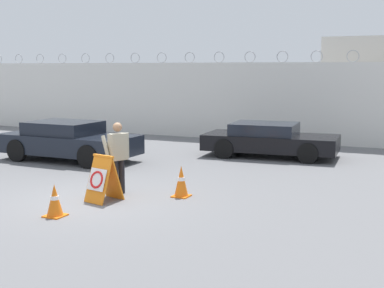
# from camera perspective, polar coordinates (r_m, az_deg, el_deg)

# --- Properties ---
(ground_plane) EXTENTS (90.00, 90.00, 0.00)m
(ground_plane) POSITION_cam_1_polar(r_m,az_deg,el_deg) (12.48, -10.79, -5.87)
(ground_plane) COLOR slate
(perimeter_wall) EXTENTS (36.00, 0.30, 3.65)m
(perimeter_wall) POSITION_cam_1_polar(r_m,az_deg,el_deg) (22.18, 6.13, 4.54)
(perimeter_wall) COLOR silver
(perimeter_wall) RESTS_ON ground_plane
(barricade_sign) EXTENTS (0.73, 0.83, 1.06)m
(barricade_sign) POSITION_cam_1_polar(r_m,az_deg,el_deg) (12.20, -9.54, -3.64)
(barricade_sign) COLOR orange
(barricade_sign) RESTS_ON ground_plane
(security_guard) EXTENTS (0.57, 0.59, 1.72)m
(security_guard) POSITION_cam_1_polar(r_m,az_deg,el_deg) (12.78, -7.92, -1.11)
(security_guard) COLOR black
(security_guard) RESTS_ON ground_plane
(traffic_cone_near) EXTENTS (0.38, 0.38, 0.73)m
(traffic_cone_near) POSITION_cam_1_polar(r_m,az_deg,el_deg) (12.48, -1.15, -4.01)
(traffic_cone_near) COLOR orange
(traffic_cone_near) RESTS_ON ground_plane
(traffic_cone_mid) EXTENTS (0.39, 0.39, 0.67)m
(traffic_cone_mid) POSITION_cam_1_polar(r_m,az_deg,el_deg) (11.21, -14.44, -5.86)
(traffic_cone_mid) COLOR orange
(traffic_cone_mid) RESTS_ON ground_plane
(parked_car_front_coupe) EXTENTS (4.52, 2.02, 1.26)m
(parked_car_front_coupe) POSITION_cam_1_polar(r_m,az_deg,el_deg) (17.72, -13.06, 0.36)
(parked_car_front_coupe) COLOR black
(parked_car_front_coupe) RESTS_ON ground_plane
(parked_car_rear_sedan) EXTENTS (4.56, 2.26, 1.14)m
(parked_car_rear_sedan) POSITION_cam_1_polar(r_m,az_deg,el_deg) (18.20, 8.24, 0.48)
(parked_car_rear_sedan) COLOR black
(parked_car_rear_sedan) RESTS_ON ground_plane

